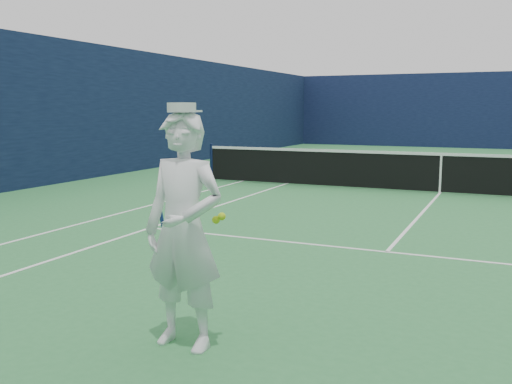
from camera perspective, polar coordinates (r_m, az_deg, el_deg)
ground at (r=14.76m, az=17.89°, el=-0.14°), size 80.00×80.00×0.00m
court_markings at (r=14.76m, az=17.89°, el=-0.13°), size 11.03×23.83×0.01m
windscreen_fence at (r=14.61m, az=18.24°, el=7.64°), size 20.12×36.12×4.00m
tennis_net at (r=14.69m, az=17.98°, el=2.00°), size 12.88×0.09×1.07m
tennis_player at (r=4.92m, az=-7.23°, el=-3.83°), size 0.80×0.52×2.11m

